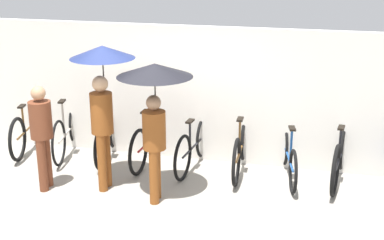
# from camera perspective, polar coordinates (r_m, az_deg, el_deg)

# --- Properties ---
(ground_plane) EXTENTS (30.00, 30.00, 0.00)m
(ground_plane) POSITION_cam_1_polar(r_m,az_deg,el_deg) (7.32, -6.13, -9.92)
(ground_plane) COLOR gray
(back_wall) EXTENTS (14.28, 0.12, 2.23)m
(back_wall) POSITION_cam_1_polar(r_m,az_deg,el_deg) (8.82, -1.54, 2.89)
(back_wall) COLOR silver
(back_wall) RESTS_ON ground
(parked_bicycle_0) EXTENTS (0.55, 1.77, 0.97)m
(parked_bicycle_0) POSITION_cam_1_polar(r_m,az_deg,el_deg) (9.79, -17.10, -0.85)
(parked_bicycle_0) COLOR black
(parked_bicycle_0) RESTS_ON ground
(parked_bicycle_1) EXTENTS (0.55, 1.80, 1.07)m
(parked_bicycle_1) POSITION_cam_1_polar(r_m,az_deg,el_deg) (9.43, -13.15, -1.12)
(parked_bicycle_1) COLOR black
(parked_bicycle_1) RESTS_ON ground
(parked_bicycle_2) EXTENTS (0.45, 1.65, 1.07)m
(parked_bicycle_2) POSITION_cam_1_polar(r_m,az_deg,el_deg) (9.11, -8.98, -1.83)
(parked_bicycle_2) COLOR black
(parked_bicycle_2) RESTS_ON ground
(parked_bicycle_3) EXTENTS (0.44, 1.78, 1.10)m
(parked_bicycle_3) POSITION_cam_1_polar(r_m,az_deg,el_deg) (8.82, -4.51, -2.13)
(parked_bicycle_3) COLOR black
(parked_bicycle_3) RESTS_ON ground
(parked_bicycle_4) EXTENTS (0.44, 1.74, 1.10)m
(parked_bicycle_4) POSITION_cam_1_polar(r_m,az_deg,el_deg) (8.58, 0.20, -2.72)
(parked_bicycle_4) COLOR black
(parked_bicycle_4) RESTS_ON ground
(parked_bicycle_5) EXTENTS (0.44, 1.78, 0.97)m
(parked_bicycle_5) POSITION_cam_1_polar(r_m,az_deg,el_deg) (8.47, 5.21, -3.07)
(parked_bicycle_5) COLOR black
(parked_bicycle_5) RESTS_ON ground
(parked_bicycle_6) EXTENTS (0.52, 1.70, 1.07)m
(parked_bicycle_6) POSITION_cam_1_polar(r_m,az_deg,el_deg) (8.37, 10.26, -3.79)
(parked_bicycle_6) COLOR black
(parked_bicycle_6) RESTS_ON ground
(parked_bicycle_7) EXTENTS (0.44, 1.80, 1.02)m
(parked_bicycle_7) POSITION_cam_1_polar(r_m,az_deg,el_deg) (8.38, 15.48, -3.80)
(parked_bicycle_7) COLOR black
(parked_bicycle_7) RESTS_ON ground
(pedestrian_leading) EXTENTS (0.32, 0.32, 1.56)m
(pedestrian_leading) POSITION_cam_1_polar(r_m,az_deg,el_deg) (7.96, -15.75, -1.06)
(pedestrian_leading) COLOR brown
(pedestrian_leading) RESTS_ON ground
(pedestrian_center) EXTENTS (0.92, 0.92, 2.11)m
(pedestrian_center) POSITION_cam_1_polar(r_m,az_deg,el_deg) (7.65, -9.55, 4.12)
(pedestrian_center) COLOR brown
(pedestrian_center) RESTS_ON ground
(pedestrian_trailing) EXTENTS (1.03, 1.03, 1.94)m
(pedestrian_trailing) POSITION_cam_1_polar(r_m,az_deg,el_deg) (7.20, -4.02, 2.89)
(pedestrian_trailing) COLOR brown
(pedestrian_trailing) RESTS_ON ground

